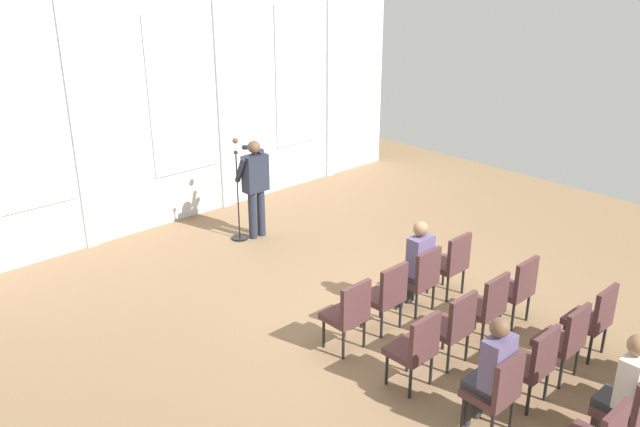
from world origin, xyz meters
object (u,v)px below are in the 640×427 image
at_px(mic_stand, 239,220).
at_px(chair_r0_c2, 421,276).
at_px(chair_r1_c2, 487,304).
at_px(chair_r1_c3, 517,286).
at_px(chair_r0_c0, 349,312).
at_px(chair_r0_c3, 452,261).
at_px(chair_r2_c2, 565,338).
at_px(chair_r2_c3, 594,316).
at_px(speaker, 255,182).
at_px(audience_r3_c1, 626,387).
at_px(chair_r1_c1, 453,324).
at_px(chair_r0_c1, 387,293).
at_px(audience_r2_c0, 492,368).
at_px(chair_r2_c0, 497,389).
at_px(chair_r1_c0, 416,346).
at_px(chair_r3_c1, 631,407).
at_px(audience_r0_c2, 417,261).
at_px(chair_r2_c1, 533,362).

xyz_separation_m(mic_stand, chair_r0_c2, (0.30, -3.62, 0.20)).
distance_m(chair_r1_c2, chair_r1_c3, 0.68).
xyz_separation_m(chair_r0_c0, chair_r0_c3, (2.03, 0.00, 0.00)).
distance_m(chair_r2_c2, chair_r2_c3, 0.68).
bearing_deg(speaker, audience_r3_c1, -95.74).
xyz_separation_m(chair_r1_c1, chair_r1_c2, (0.68, 0.00, 0.00)).
bearing_deg(chair_r0_c1, chair_r2_c2, -71.76).
relative_size(chair_r0_c1, audience_r2_c0, 0.72).
height_order(chair_r0_c2, chair_r2_c0, same).
bearing_deg(chair_r2_c2, audience_r2_c0, 176.55).
height_order(chair_r0_c3, chair_r2_c3, same).
distance_m(chair_r0_c3, chair_r1_c3, 1.03).
height_order(speaker, chair_r2_c0, speaker).
distance_m(chair_r0_c2, chair_r1_c0, 1.70).
height_order(chair_r0_c2, chair_r0_c3, same).
bearing_deg(chair_r0_c3, chair_r1_c1, -142.81).
bearing_deg(chair_r1_c3, chair_r1_c0, 180.00).
xyz_separation_m(chair_r0_c3, audience_r3_c1, (-1.36, -3.01, 0.19)).
relative_size(chair_r2_c0, chair_r2_c2, 1.00).
xyz_separation_m(chair_r0_c1, chair_r0_c3, (1.36, 0.00, 0.00)).
bearing_deg(audience_r3_c1, audience_r2_c0, 123.40).
height_order(mic_stand, chair_r0_c3, mic_stand).
relative_size(mic_stand, chair_r0_c2, 1.65).
height_order(speaker, chair_r3_c1, speaker).
relative_size(chair_r1_c1, audience_r3_c1, 0.72).
distance_m(speaker, audience_r2_c0, 5.66).
bearing_deg(chair_r1_c0, chair_r0_c2, 37.19).
xyz_separation_m(audience_r0_c2, chair_r1_c1, (-0.68, -1.11, -0.19)).
bearing_deg(chair_r1_c2, chair_r0_c1, 123.38).
distance_m(speaker, mic_stand, 0.71).
xyz_separation_m(chair_r1_c0, chair_r2_c1, (0.68, -1.03, 0.00)).
bearing_deg(chair_r0_c0, chair_r1_c1, -56.62).
bearing_deg(chair_r2_c1, chair_r2_c2, 0.00).
height_order(audience_r0_c2, audience_r3_c1, audience_r0_c2).
bearing_deg(chair_r1_c1, audience_r2_c0, -125.60).
xyz_separation_m(chair_r1_c1, chair_r2_c2, (0.68, -1.03, 0.00)).
height_order(chair_r0_c0, chair_r3_c1, same).
bearing_deg(audience_r0_c2, chair_r0_c3, -6.90).
relative_size(chair_r0_c0, chair_r1_c1, 1.00).
bearing_deg(audience_r2_c0, chair_r3_c1, -58.60).
relative_size(chair_r0_c0, chair_r1_c3, 1.00).
bearing_deg(chair_r0_c3, chair_r1_c3, -90.00).
height_order(mic_stand, chair_r2_c2, mic_stand).
height_order(chair_r1_c2, audience_r3_c1, audience_r3_c1).
relative_size(speaker, chair_r2_c1, 1.79).
bearing_deg(audience_r0_c2, chair_r3_c1, -102.08).
bearing_deg(chair_r0_c0, chair_r1_c0, -90.00).
bearing_deg(speaker, mic_stand, 159.06).
bearing_deg(chair_r2_c0, chair_r0_c2, 56.62).
relative_size(speaker, chair_r1_c1, 1.79).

